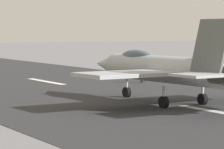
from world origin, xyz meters
TOP-DOWN VIEW (x-y plane):
  - ground_plane at (0.00, 0.00)m, footprint 400.00×400.00m
  - runway_strip at (-0.02, 0.00)m, footprint 240.00×26.00m
  - fighter_jet at (4.91, 0.22)m, footprint 16.65×13.90m
  - crew_person at (19.97, -7.43)m, footprint 0.42×0.66m
  - marker_cone_far at (28.06, -11.94)m, footprint 0.44×0.44m

SIDE VIEW (x-z plane):
  - ground_plane at x=0.00m, z-range 0.00..0.00m
  - runway_strip at x=-0.02m, z-range 0.00..0.02m
  - marker_cone_far at x=28.06m, z-range 0.00..0.55m
  - crew_person at x=19.97m, z-range 0.00..1.73m
  - fighter_jet at x=4.91m, z-range -0.41..5.16m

